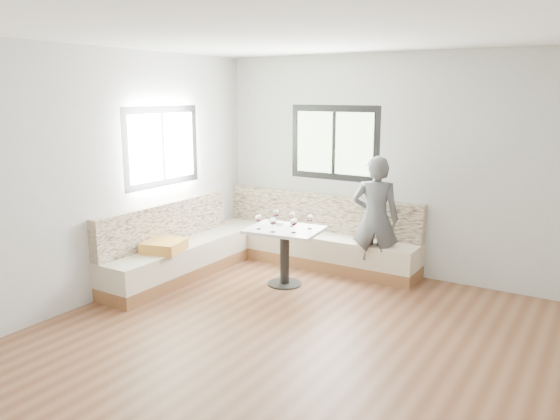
# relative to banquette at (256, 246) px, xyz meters

# --- Properties ---
(room) EXTENTS (5.01, 5.01, 2.81)m
(room) POSITION_rel_banquette_xyz_m (1.51, -1.54, 1.08)
(room) COLOR brown
(room) RESTS_ON ground
(banquette) EXTENTS (2.90, 2.80, 0.95)m
(banquette) POSITION_rel_banquette_xyz_m (0.00, 0.00, 0.00)
(banquette) COLOR brown
(banquette) RESTS_ON ground
(table) EXTENTS (0.94, 0.77, 0.71)m
(table) POSITION_rel_banquette_xyz_m (0.62, -0.28, 0.20)
(table) COLOR black
(table) RESTS_ON ground
(person) EXTENTS (0.66, 0.53, 1.57)m
(person) POSITION_rel_banquette_xyz_m (1.48, 0.46, 0.45)
(person) COLOR #4A4C4F
(person) RESTS_ON ground
(olive_ramekin) EXTENTS (0.09, 0.09, 0.04)m
(olive_ramekin) POSITION_rel_banquette_xyz_m (0.49, -0.18, 0.40)
(olive_ramekin) COLOR white
(olive_ramekin) RESTS_ON table
(wine_glass_a) EXTENTS (0.08, 0.08, 0.19)m
(wine_glass_a) POSITION_rel_banquette_xyz_m (0.38, -0.48, 0.51)
(wine_glass_a) COLOR white
(wine_glass_a) RESTS_ON table
(wine_glass_b) EXTENTS (0.08, 0.08, 0.19)m
(wine_glass_b) POSITION_rel_banquette_xyz_m (0.60, -0.51, 0.51)
(wine_glass_b) COLOR white
(wine_glass_b) RESTS_ON table
(wine_glass_c) EXTENTS (0.08, 0.08, 0.19)m
(wine_glass_c) POSITION_rel_banquette_xyz_m (0.82, -0.41, 0.51)
(wine_glass_c) COLOR white
(wine_glass_c) RESTS_ON table
(wine_glass_d) EXTENTS (0.08, 0.08, 0.19)m
(wine_glass_d) POSITION_rel_banquette_xyz_m (0.64, -0.15, 0.51)
(wine_glass_d) COLOR white
(wine_glass_d) RESTS_ON table
(wine_glass_e) EXTENTS (0.08, 0.08, 0.19)m
(wine_glass_e) POSITION_rel_banquette_xyz_m (0.90, -0.15, 0.51)
(wine_glass_e) COLOR white
(wine_glass_e) RESTS_ON table
(wine_glass_f) EXTENTS (0.08, 0.08, 0.19)m
(wine_glass_f) POSITION_rel_banquette_xyz_m (0.41, -0.14, 0.51)
(wine_glass_f) COLOR white
(wine_glass_f) RESTS_ON table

